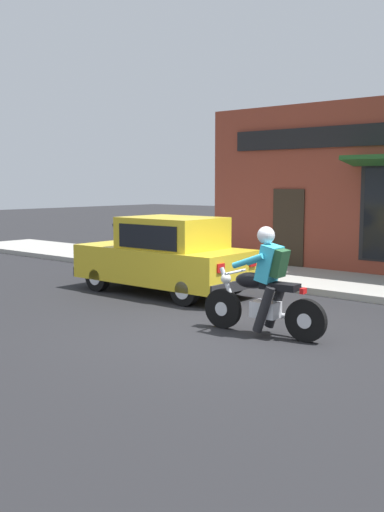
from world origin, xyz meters
The scene contains 5 objects.
ground_plane centered at (0.00, 0.00, 0.00)m, with size 80.00×80.00×0.00m, color black.
sidewalk_curb centered at (4.88, 3.00, 0.07)m, with size 2.60×22.00×0.14m, color #9E9B93.
motorcycle_with_rider centered at (0.28, -0.53, 0.68)m, with size 0.59×2.02×1.62m.
car_hatchback centered at (1.83, 2.90, 0.77)m, with size 1.68×3.80×1.57m.
traffic_cone centered at (5.15, 4.24, 0.43)m, with size 0.36×0.36×0.60m.
Camera 1 is at (-7.05, -5.36, 2.24)m, focal length 42.00 mm.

